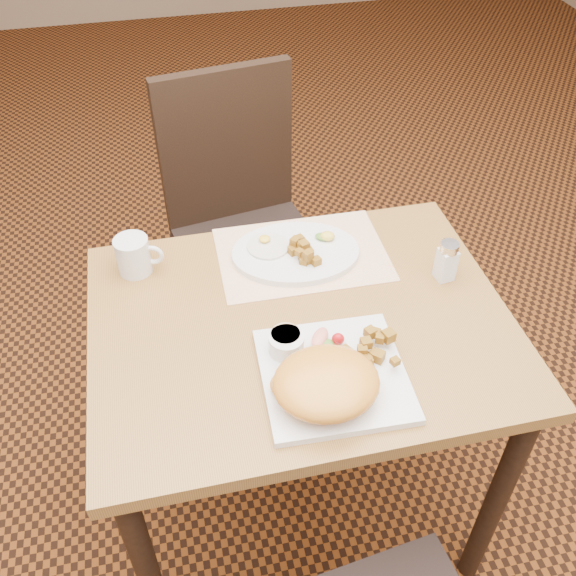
% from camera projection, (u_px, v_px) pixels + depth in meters
% --- Properties ---
extents(ground, '(8.00, 8.00, 0.00)m').
position_uv_depth(ground, '(298.00, 499.00, 1.89)').
color(ground, black).
rests_on(ground, ground).
extents(table, '(0.90, 0.70, 0.75)m').
position_uv_depth(table, '(301.00, 354.00, 1.45)').
color(table, olive).
rests_on(table, ground).
extents(chair_far, '(0.48, 0.49, 0.97)m').
position_uv_depth(chair_far, '(241.00, 215.00, 2.01)').
color(chair_far, black).
rests_on(chair_far, ground).
extents(placemat, '(0.40, 0.29, 0.00)m').
position_uv_depth(placemat, '(302.00, 254.00, 1.54)').
color(placemat, white).
rests_on(placemat, table).
extents(plate_square, '(0.29, 0.29, 0.02)m').
position_uv_depth(plate_square, '(333.00, 375.00, 1.26)').
color(plate_square, silver).
rests_on(plate_square, table).
extents(plate_oval, '(0.33, 0.26, 0.02)m').
position_uv_depth(plate_oval, '(296.00, 253.00, 1.53)').
color(plate_oval, silver).
rests_on(plate_oval, placemat).
extents(hollandaise_mound, '(0.20, 0.18, 0.07)m').
position_uv_depth(hollandaise_mound, '(325.00, 383.00, 1.19)').
color(hollandaise_mound, orange).
rests_on(hollandaise_mound, plate_square).
extents(ramekin, '(0.07, 0.08, 0.04)m').
position_uv_depth(ramekin, '(286.00, 343.00, 1.28)').
color(ramekin, silver).
rests_on(ramekin, plate_square).
extents(garnish_sq, '(0.08, 0.07, 0.03)m').
position_uv_depth(garnish_sq, '(325.00, 339.00, 1.30)').
color(garnish_sq, '#387223').
rests_on(garnish_sq, plate_square).
extents(fried_egg, '(0.10, 0.10, 0.02)m').
position_uv_depth(fried_egg, '(268.00, 245.00, 1.53)').
color(fried_egg, white).
rests_on(fried_egg, plate_oval).
extents(garnish_ov, '(0.06, 0.05, 0.02)m').
position_uv_depth(garnish_ov, '(326.00, 236.00, 1.55)').
color(garnish_ov, '#387223').
rests_on(garnish_ov, plate_oval).
extents(salt_shaker, '(0.05, 0.05, 0.10)m').
position_uv_depth(salt_shaker, '(447.00, 260.00, 1.44)').
color(salt_shaker, white).
rests_on(salt_shaker, table).
extents(coffee_mug, '(0.11, 0.08, 0.09)m').
position_uv_depth(coffee_mug, '(134.00, 255.00, 1.47)').
color(coffee_mug, silver).
rests_on(coffee_mug, table).
extents(home_fries_sq, '(0.12, 0.12, 0.04)m').
position_uv_depth(home_fries_sq, '(369.00, 353.00, 1.26)').
color(home_fries_sq, '#996818').
rests_on(home_fries_sq, plate_square).
extents(home_fries_ov, '(0.07, 0.11, 0.04)m').
position_uv_depth(home_fries_ov, '(303.00, 251.00, 1.50)').
color(home_fries_ov, '#996818').
rests_on(home_fries_ov, plate_oval).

